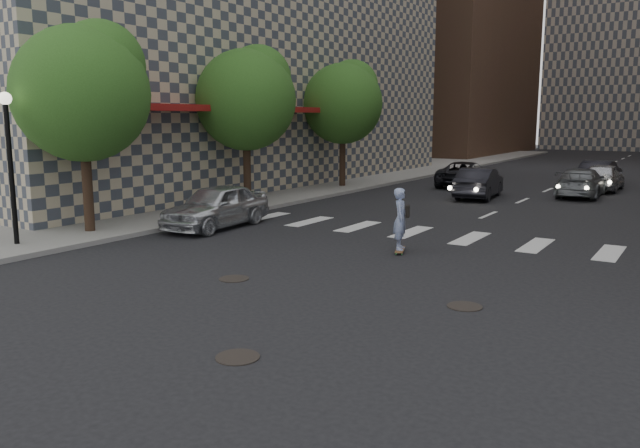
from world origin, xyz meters
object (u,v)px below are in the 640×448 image
(traffic_car_a, at_px, (479,183))
(traffic_car_e, at_px, (600,173))
(lamppost, at_px, (9,146))
(tree_c, at_px, (345,100))
(traffic_car_c, at_px, (465,174))
(tree_a, at_px, (86,88))
(tree_b, at_px, (249,95))
(traffic_car_d, at_px, (603,177))
(skateboarder, at_px, (401,219))
(traffic_car_b, at_px, (581,182))
(silver_sedan, at_px, (216,206))

(traffic_car_a, xyz_separation_m, traffic_car_e, (3.89, 8.90, -0.01))
(lamppost, xyz_separation_m, tree_c, (0.05, 18.64, 1.71))
(traffic_car_e, bearing_deg, lamppost, 72.05)
(lamppost, distance_m, traffic_car_c, 23.64)
(tree_a, relative_size, tree_c, 1.00)
(tree_b, bearing_deg, traffic_car_d, 50.04)
(traffic_car_e, bearing_deg, skateboarder, 89.86)
(tree_c, bearing_deg, lamppost, -90.14)
(lamppost, xyz_separation_m, tree_a, (0.05, 2.64, 1.71))
(tree_a, height_order, tree_c, same)
(tree_b, relative_size, traffic_car_d, 1.57)
(traffic_car_b, bearing_deg, lamppost, 60.29)
(skateboarder, relative_size, traffic_car_d, 0.43)
(tree_a, bearing_deg, traffic_car_c, 75.77)
(tree_a, distance_m, silver_sedan, 5.55)
(tree_a, height_order, traffic_car_e, tree_a)
(traffic_car_a, height_order, traffic_car_e, traffic_car_a)
(tree_a, xyz_separation_m, traffic_car_d, (11.89, 22.18, -3.93))
(skateboarder, bearing_deg, tree_b, 130.97)
(tree_a, bearing_deg, traffic_car_e, 65.25)
(tree_b, distance_m, traffic_car_b, 16.24)
(lamppost, xyz_separation_m, traffic_car_d, (11.93, 24.82, -2.22))
(skateboarder, xyz_separation_m, traffic_car_d, (2.40, 19.37, -0.24))
(tree_a, height_order, silver_sedan, tree_a)
(skateboarder, distance_m, traffic_car_e, 21.89)
(silver_sedan, bearing_deg, tree_a, -131.98)
(tree_b, relative_size, traffic_car_b, 1.41)
(traffic_car_c, bearing_deg, tree_c, 34.19)
(traffic_car_e, bearing_deg, tree_a, 69.99)
(lamppost, relative_size, traffic_car_e, 1.00)
(lamppost, bearing_deg, tree_c, 89.86)
(tree_c, distance_m, traffic_car_a, 8.43)
(skateboarder, relative_size, traffic_car_b, 0.39)
(silver_sedan, bearing_deg, skateboarder, -5.74)
(skateboarder, relative_size, traffic_car_e, 0.43)
(skateboarder, height_order, traffic_car_c, skateboarder)
(lamppost, relative_size, tree_b, 0.65)
(silver_sedan, height_order, traffic_car_e, silver_sedan)
(tree_a, xyz_separation_m, silver_sedan, (2.45, 3.09, -3.90))
(tree_c, bearing_deg, tree_b, -90.00)
(tree_c, height_order, silver_sedan, tree_c)
(lamppost, xyz_separation_m, traffic_car_b, (11.45, 21.50, -2.25))
(silver_sedan, bearing_deg, lamppost, -117.09)
(traffic_car_d, distance_m, traffic_car_e, 2.49)
(traffic_car_a, height_order, traffic_car_d, traffic_car_d)
(traffic_car_b, bearing_deg, traffic_car_c, -14.71)
(silver_sedan, height_order, traffic_car_d, silver_sedan)
(silver_sedan, relative_size, traffic_car_d, 1.05)
(tree_b, height_order, traffic_car_d, tree_b)
(silver_sedan, xyz_separation_m, traffic_car_a, (5.00, 12.63, -0.04))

